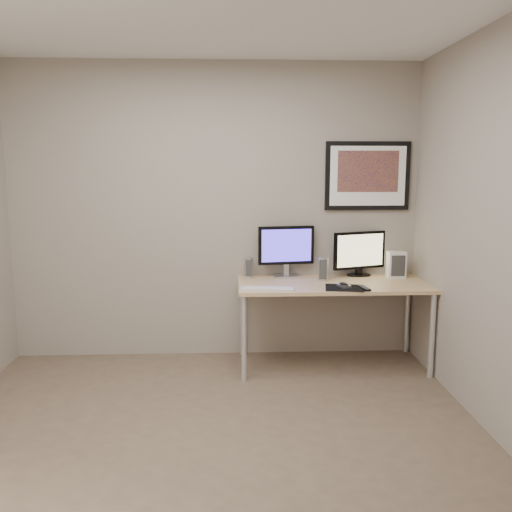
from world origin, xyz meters
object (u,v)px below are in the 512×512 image
at_px(monitor_tv, 359,252).
at_px(fan_unit, 396,265).
at_px(framed_art, 367,176).
at_px(monitor_large, 286,249).
at_px(desk, 333,290).
at_px(speaker_left, 249,268).
at_px(speaker_right, 323,269).
at_px(keyboard, 267,288).

height_order(monitor_tv, fan_unit, monitor_tv).
distance_m(framed_art, fan_unit, 0.83).
xyz_separation_m(framed_art, monitor_large, (-0.72, -0.07, -0.64)).
distance_m(desk, speaker_left, 0.77).
distance_m(desk, framed_art, 1.07).
bearing_deg(desk, monitor_large, 145.33).
bearing_deg(monitor_tv, desk, -154.71).
bearing_deg(speaker_right, monitor_large, 166.58).
distance_m(desk, fan_unit, 0.66).
xyz_separation_m(monitor_tv, keyboard, (-0.86, -0.51, -0.21)).
distance_m(monitor_tv, keyboard, 1.02).
bearing_deg(speaker_right, speaker_left, 178.80).
bearing_deg(fan_unit, desk, -162.45).
bearing_deg(keyboard, speaker_left, 112.52).
relative_size(speaker_left, keyboard, 0.40).
height_order(desk, speaker_right, speaker_right).
xyz_separation_m(monitor_large, speaker_left, (-0.33, 0.01, -0.17)).
bearing_deg(speaker_left, keyboard, -71.89).
distance_m(framed_art, speaker_right, 0.92).
distance_m(monitor_tv, fan_unit, 0.34).
distance_m(monitor_tv, speaker_right, 0.41).
xyz_separation_m(framed_art, monitor_tv, (-0.06, -0.05, -0.68)).
relative_size(monitor_tv, speaker_right, 2.43).
relative_size(monitor_large, speaker_left, 2.89).
xyz_separation_m(monitor_large, speaker_right, (0.31, -0.16, -0.15)).
bearing_deg(monitor_large, speaker_left, 169.60).
distance_m(framed_art, monitor_large, 0.97).
xyz_separation_m(framed_art, keyboard, (-0.92, -0.56, -0.88)).
height_order(monitor_large, monitor_tv, monitor_large).
relative_size(speaker_left, fan_unit, 0.74).
relative_size(keyboard, fan_unit, 1.88).
bearing_deg(fan_unit, monitor_large, 175.82).
distance_m(framed_art, keyboard, 1.39).
height_order(speaker_left, fan_unit, fan_unit).
bearing_deg(fan_unit, speaker_left, 176.27).
xyz_separation_m(speaker_left, fan_unit, (1.30, -0.08, 0.03)).
xyz_separation_m(desk, keyboard, (-0.57, -0.23, 0.07)).
height_order(speaker_right, fan_unit, fan_unit).
height_order(framed_art, keyboard, framed_art).
height_order(desk, monitor_large, monitor_large).
bearing_deg(monitor_tv, framed_art, 20.79).
bearing_deg(speaker_right, framed_art, 42.78).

